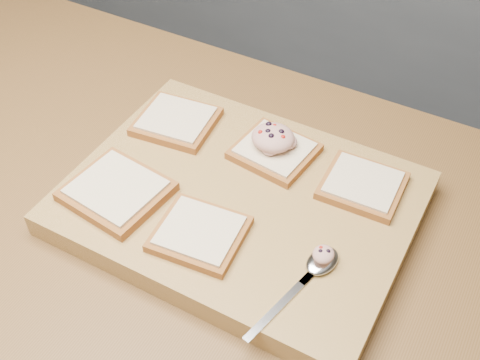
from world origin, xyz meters
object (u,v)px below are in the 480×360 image
object	(u,v)px
cutting_board	(240,203)
tuna_salad_dollop	(273,137)
bread_far_center	(275,151)
spoon	(316,267)

from	to	relation	value
cutting_board	tuna_salad_dollop	world-z (taller)	tuna_salad_dollop
cutting_board	tuna_salad_dollop	size ratio (longest dim) A/B	7.33
cutting_board	bread_far_center	bearing A→B (deg)	86.46
bread_far_center	tuna_salad_dollop	distance (m)	0.02
spoon	bread_far_center	bearing A→B (deg)	130.61
tuna_salad_dollop	spoon	xyz separation A→B (m)	(0.15, -0.17, -0.03)
tuna_salad_dollop	bread_far_center	bearing A→B (deg)	-22.39
spoon	tuna_salad_dollop	bearing A→B (deg)	131.20
bread_far_center	spoon	world-z (taller)	bread_far_center
bread_far_center	spoon	distance (m)	0.22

